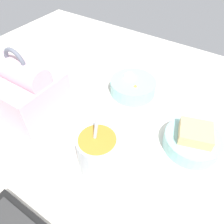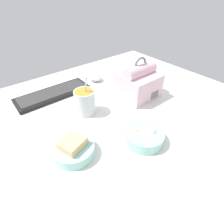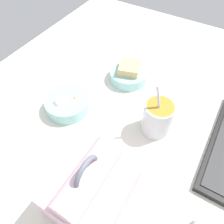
% 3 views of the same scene
% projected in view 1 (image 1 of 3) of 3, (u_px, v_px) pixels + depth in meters
% --- Properties ---
extents(desk_surface, '(1.40, 1.10, 0.02)m').
position_uv_depth(desk_surface, '(111.00, 136.00, 0.57)').
color(desk_surface, silver).
rests_on(desk_surface, ground).
extents(lunch_bag, '(0.17, 0.16, 0.20)m').
position_uv_depth(lunch_bag, '(26.00, 91.00, 0.58)').
color(lunch_bag, beige).
rests_on(lunch_bag, desk_surface).
extents(soup_cup, '(0.09, 0.09, 0.17)m').
position_uv_depth(soup_cup, '(98.00, 154.00, 0.46)').
color(soup_cup, silver).
rests_on(soup_cup, desk_surface).
extents(bento_bowl_sandwich, '(0.13, 0.13, 0.06)m').
position_uv_depth(bento_bowl_sandwich, '(193.00, 140.00, 0.52)').
color(bento_bowl_sandwich, '#93D1CC').
rests_on(bento_bowl_sandwich, desk_surface).
extents(bento_bowl_snacks, '(0.14, 0.14, 0.06)m').
position_uv_depth(bento_bowl_snacks, '(133.00, 86.00, 0.67)').
color(bento_bowl_snacks, '#93D1CC').
rests_on(bento_bowl_snacks, desk_surface).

